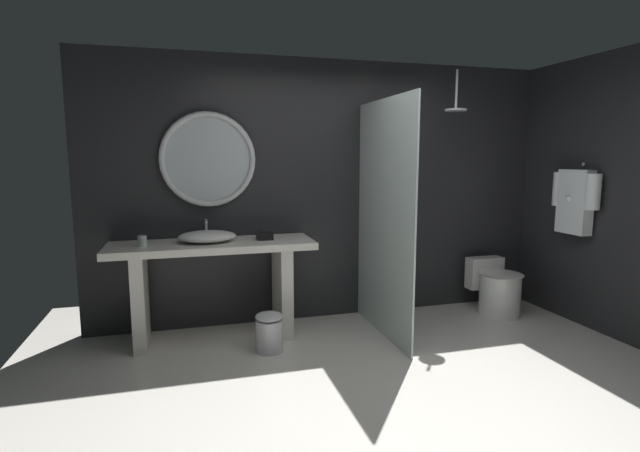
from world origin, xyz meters
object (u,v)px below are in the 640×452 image
(vessel_sink, at_px, (207,236))
(toilet, at_px, (497,289))
(tissue_box, at_px, (265,236))
(tumbler_cup, at_px, (142,241))
(hanging_bathrobe, at_px, (575,198))
(waste_bin, at_px, (269,332))
(round_wall_mirror, at_px, (208,159))
(rain_shower_head, at_px, (456,106))

(vessel_sink, relative_size, toilet, 0.85)
(tissue_box, xyz_separation_m, toilet, (2.44, -0.10, -0.67))
(vessel_sink, distance_m, toilet, 3.04)
(tumbler_cup, xyz_separation_m, tissue_box, (1.06, 0.05, -0.01))
(tumbler_cup, distance_m, tissue_box, 1.06)
(hanging_bathrobe, bearing_deg, waste_bin, 178.21)
(tissue_box, xyz_separation_m, waste_bin, (-0.05, -0.45, -0.75))
(round_wall_mirror, bearing_deg, tumbler_cup, -151.39)
(tumbler_cup, height_order, rain_shower_head, rain_shower_head)
(tissue_box, distance_m, round_wall_mirror, 0.89)
(toilet, height_order, waste_bin, toilet)
(vessel_sink, distance_m, round_wall_mirror, 0.73)
(tissue_box, xyz_separation_m, round_wall_mirror, (-0.47, 0.27, 0.70))
(tumbler_cup, distance_m, toilet, 3.57)
(toilet, bearing_deg, round_wall_mirror, 172.70)
(tissue_box, relative_size, rain_shower_head, 0.36)
(hanging_bathrobe, bearing_deg, rain_shower_head, 152.04)
(toilet, distance_m, waste_bin, 2.52)
(round_wall_mirror, height_order, hanging_bathrobe, round_wall_mirror)
(hanging_bathrobe, height_order, waste_bin, hanging_bathrobe)
(waste_bin, bearing_deg, vessel_sink, 135.08)
(tissue_box, distance_m, rain_shower_head, 2.28)
(tumbler_cup, relative_size, hanging_bathrobe, 0.14)
(rain_shower_head, height_order, toilet, rain_shower_head)
(round_wall_mirror, height_order, waste_bin, round_wall_mirror)
(tissue_box, bearing_deg, waste_bin, -95.96)
(waste_bin, bearing_deg, round_wall_mirror, 120.62)
(toilet, bearing_deg, tumbler_cup, 179.11)
(vessel_sink, distance_m, tissue_box, 0.52)
(tissue_box, height_order, waste_bin, tissue_box)
(round_wall_mirror, distance_m, hanging_bathrobe, 3.54)
(tumbler_cup, bearing_deg, waste_bin, -21.66)
(vessel_sink, relative_size, waste_bin, 1.50)
(vessel_sink, xyz_separation_m, waste_bin, (0.47, -0.47, -0.77))
(round_wall_mirror, bearing_deg, rain_shower_head, -6.55)
(tissue_box, distance_m, toilet, 2.54)
(vessel_sink, height_order, rain_shower_head, rain_shower_head)
(vessel_sink, xyz_separation_m, tissue_box, (0.52, -0.02, -0.02))
(vessel_sink, height_order, toilet, vessel_sink)
(vessel_sink, xyz_separation_m, tumbler_cup, (-0.54, -0.07, -0.00))
(round_wall_mirror, bearing_deg, hanging_bathrobe, -13.41)
(tumbler_cup, bearing_deg, vessel_sink, 6.83)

